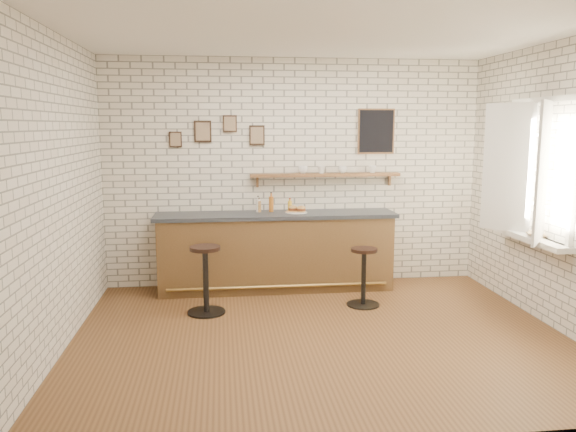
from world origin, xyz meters
name	(u,v)px	position (x,y,z in m)	size (l,w,h in m)	color
ground	(320,335)	(0.00, 0.00, 0.00)	(5.00, 5.00, 0.00)	brown
bar_counter	(276,251)	(-0.28, 1.70, 0.51)	(3.10, 0.65, 1.01)	brown
sandwich_plate	(296,212)	(-0.02, 1.71, 1.02)	(0.28, 0.28, 0.01)	white
ciabatta_sandwich	(297,209)	(-0.01, 1.71, 1.06)	(0.23, 0.15, 0.08)	tan
potato_chips	(295,212)	(-0.03, 1.70, 1.02)	(0.24, 0.17, 0.00)	#EAA452
bitters_bottle_brown	(259,206)	(-0.49, 1.82, 1.09)	(0.06, 0.06, 0.19)	brown
bitters_bottle_white	(258,205)	(-0.50, 1.82, 1.10)	(0.05, 0.05, 0.21)	beige
bitters_bottle_amber	(271,204)	(-0.33, 1.82, 1.11)	(0.06, 0.06, 0.26)	#AA5D1B
condiment_bottle_yellow	(290,206)	(-0.09, 1.82, 1.08)	(0.05, 0.05, 0.18)	gold
bar_stool_left	(206,278)	(-1.17, 0.83, 0.42)	(0.43, 0.43, 0.78)	black
bar_stool_right	(364,275)	(0.68, 0.89, 0.37)	(0.39, 0.39, 0.70)	black
wall_shelf	(325,175)	(0.40, 1.90, 1.48)	(2.00, 0.18, 0.18)	brown
shelf_cup_a	(303,170)	(0.10, 1.90, 1.55)	(0.13, 0.13, 0.10)	white
shelf_cup_b	(321,170)	(0.35, 1.90, 1.55)	(0.11, 0.11, 0.10)	white
shelf_cup_c	(343,170)	(0.63, 1.90, 1.55)	(0.12, 0.12, 0.09)	white
shelf_cup_d	(372,169)	(1.04, 1.90, 1.55)	(0.10, 0.10, 0.10)	white
back_wall_decor	(312,132)	(0.23, 1.98, 2.05)	(2.96, 0.02, 0.56)	black
window_sill	(529,238)	(2.40, 0.30, 0.90)	(0.20, 1.35, 0.06)	white
casement_window	(531,170)	(2.36, 0.30, 1.65)	(0.40, 1.30, 1.56)	white
book_lower	(529,235)	(2.38, 0.27, 0.94)	(0.19, 0.25, 0.02)	tan
book_upper	(528,232)	(2.38, 0.30, 0.96)	(0.18, 0.24, 0.02)	tan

